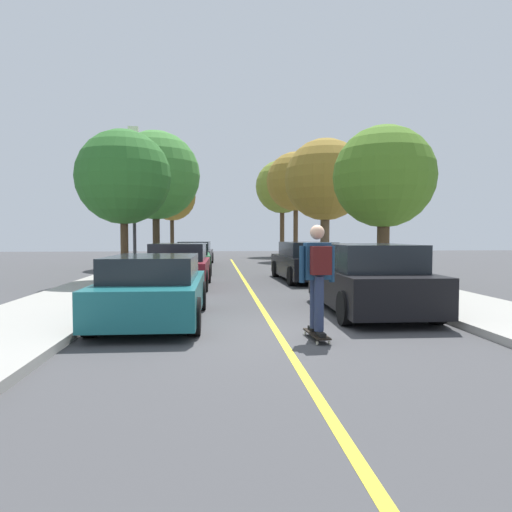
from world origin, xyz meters
name	(u,v)px	position (x,y,z in m)	size (l,w,h in m)	color
ground	(276,330)	(0.00, 0.00, 0.00)	(80.00, 80.00, 0.00)	#424244
sidewalk_left	(6,331)	(-4.52, 0.00, 0.07)	(2.48, 56.00, 0.14)	#9E9B93
center_line	(256,299)	(0.00, 4.00, 0.00)	(0.12, 39.20, 0.01)	gold
parked_car_left_nearest	(154,289)	(-2.23, 1.04, 0.63)	(1.94, 4.03, 1.28)	#196066
parked_car_left_near	(179,266)	(-2.23, 7.00, 0.68)	(2.04, 4.06, 1.40)	maroon
parked_car_left_far	(189,258)	(-2.23, 12.40, 0.65)	(2.05, 4.39, 1.31)	#1E5B33
parked_car_left_farthest	(195,253)	(-2.23, 18.09, 0.64)	(2.11, 4.37, 1.31)	#38383D
parked_car_right_nearest	(369,280)	(2.23, 1.64, 0.72)	(2.00, 4.10, 1.48)	black
parked_car_right_near	(306,262)	(2.24, 8.57, 0.70)	(2.05, 4.60, 1.42)	black
street_tree_left_nearest	(124,177)	(-4.13, 7.97, 3.62)	(3.18, 3.18, 5.08)	#4C3823
street_tree_left_near	(156,176)	(-4.13, 16.29, 4.75)	(4.57, 4.57, 6.91)	#3D2D1E
street_tree_left_far	(172,197)	(-4.13, 24.98, 4.36)	(3.35, 3.35, 5.91)	#3D2D1E
street_tree_right_nearest	(384,177)	(4.13, 5.88, 3.45)	(3.13, 3.13, 4.90)	#4C3823
street_tree_right_near	(325,180)	(4.13, 13.49, 4.27)	(3.86, 3.86, 6.09)	brown
street_tree_right_far	(296,182)	(4.13, 21.48, 5.13)	(3.80, 3.80, 6.91)	#4C3823
street_tree_right_farthest	(282,187)	(4.13, 27.56, 5.43)	(4.15, 4.15, 7.39)	#4C3823
streetlamp	(134,191)	(-3.98, 9.07, 3.26)	(0.36, 0.24, 5.43)	#38383D
skateboard	(317,334)	(0.56, -0.75, 0.09)	(0.28, 0.85, 0.10)	black
skateboarder	(318,272)	(0.56, -0.78, 1.09)	(0.59, 0.71, 1.73)	black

